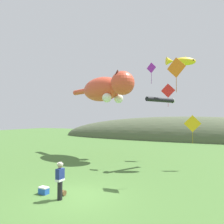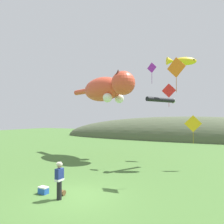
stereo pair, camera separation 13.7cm
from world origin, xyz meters
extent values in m
plane|color=#477033|center=(0.00, 0.00, 0.00)|extent=(120.00, 120.00, 0.00)
ellipsoid|color=#4C563D|center=(0.00, 33.90, 0.00)|extent=(52.81, 12.99, 8.57)
cylinder|color=black|center=(-0.45, -0.69, 0.44)|extent=(0.24, 0.24, 0.88)
cube|color=navy|center=(-0.45, -0.69, 1.18)|extent=(0.24, 0.40, 0.60)
cube|color=white|center=(-0.45, -0.69, 0.94)|extent=(0.26, 0.42, 0.10)
sphere|color=tan|center=(-0.45, -0.69, 1.59)|extent=(0.20, 0.20, 0.20)
cylinder|color=#B2AD99|center=(-0.45, -0.69, 1.68)|extent=(0.30, 0.30, 0.09)
cylinder|color=#B2AD99|center=(-0.45, -0.69, 1.74)|extent=(0.20, 0.20, 0.07)
cylinder|color=olive|center=(-0.64, -0.18, 0.14)|extent=(0.13, 0.21, 0.21)
cylinder|color=brown|center=(-0.70, -0.18, 0.14)|extent=(0.02, 0.28, 0.28)
cylinder|color=brown|center=(-0.57, -0.18, 0.14)|extent=(0.02, 0.28, 0.28)
cube|color=blue|center=(-1.72, -0.43, 0.15)|extent=(0.49, 0.33, 0.30)
cube|color=white|center=(-1.72, -0.43, 0.33)|extent=(0.50, 0.34, 0.06)
ellipsoid|color=#E04C33|center=(-4.72, 11.03, 6.97)|extent=(5.97, 4.66, 2.52)
ellipsoid|color=white|center=(-4.49, 10.93, 6.52)|extent=(3.77, 2.78, 1.39)
sphere|color=#E04C33|center=(-1.72, 9.73, 7.22)|extent=(2.27, 2.27, 2.27)
cone|color=#4E1A11|center=(-1.47, 10.30, 8.05)|extent=(1.06, 1.06, 0.76)
cone|color=#4E1A11|center=(-1.97, 9.15, 8.05)|extent=(1.06, 1.06, 0.76)
sphere|color=white|center=(-2.72, 10.99, 5.90)|extent=(0.91, 0.91, 0.91)
sphere|color=white|center=(-3.33, 9.59, 5.90)|extent=(0.91, 0.91, 0.91)
cylinder|color=#E04C33|center=(-8.42, 12.65, 7.10)|extent=(2.79, 1.66, 0.61)
ellipsoid|color=yellow|center=(3.90, 9.68, 8.61)|extent=(1.96, 1.52, 0.66)
cone|color=yellow|center=(2.83, 9.07, 8.61)|extent=(0.85, 0.87, 0.66)
cone|color=yellow|center=(3.95, 9.71, 8.89)|extent=(0.42, 0.42, 0.31)
sphere|color=black|center=(4.54, 9.78, 8.67)|extent=(0.15, 0.15, 0.15)
cylinder|color=black|center=(2.10, 8.69, 5.41)|extent=(1.75, 2.99, 0.36)
torus|color=white|center=(2.81, 10.10, 5.41)|extent=(0.42, 0.25, 0.44)
cube|color=red|center=(1.92, 12.51, 6.62)|extent=(1.40, 0.03, 1.40)
cylinder|color=black|center=(1.92, 12.52, 6.62)|extent=(0.94, 0.03, 0.02)
cube|color=maroon|center=(1.92, 12.51, 5.48)|extent=(0.03, 0.01, 0.90)
cube|color=orange|center=(4.06, 4.80, 7.04)|extent=(1.22, 0.44, 1.29)
cylinder|color=black|center=(4.06, 4.81, 7.04)|extent=(0.82, 0.30, 0.02)
cube|color=#A95011|center=(4.06, 4.80, 5.95)|extent=(0.03, 0.02, 0.90)
cube|color=purple|center=(1.28, 8.94, 8.19)|extent=(0.89, 0.24, 0.91)
cylinder|color=black|center=(1.28, 8.95, 8.19)|extent=(0.60, 0.17, 0.02)
cube|color=#6B1A7C|center=(1.28, 8.94, 7.28)|extent=(0.03, 0.02, 0.90)
cube|color=yellow|center=(4.53, 8.95, 3.49)|extent=(1.27, 0.41, 1.32)
cylinder|color=black|center=(4.53, 8.96, 3.49)|extent=(0.85, 0.28, 0.02)
cube|color=#A98511|center=(4.53, 8.95, 2.38)|extent=(0.03, 0.02, 0.90)
camera|label=1|loc=(6.45, -9.01, 3.87)|focal=35.00mm
camera|label=2|loc=(6.57, -8.95, 3.87)|focal=35.00mm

